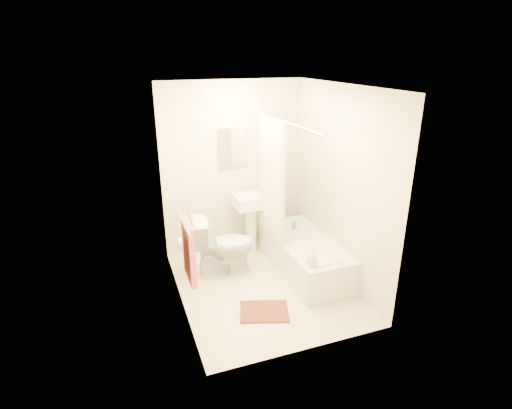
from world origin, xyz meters
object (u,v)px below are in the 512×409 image
object	(u,v)px
sink	(251,221)
bath_mat	(264,311)
toilet	(224,246)
soap_bottle	(312,259)
bathtub	(304,255)

from	to	relation	value
sink	bath_mat	size ratio (longest dim) A/B	1.77
toilet	soap_bottle	xyz separation A→B (m)	(0.78, -0.95, 0.15)
toilet	bath_mat	distance (m)	1.09
bathtub	bath_mat	bearing A→B (deg)	-140.39
toilet	sink	distance (m)	0.71
sink	soap_bottle	xyz separation A→B (m)	(0.24, -1.40, 0.06)
toilet	sink	world-z (taller)	sink
sink	bathtub	xyz separation A→B (m)	(0.47, -0.76, -0.26)
toilet	bathtub	distance (m)	1.07
toilet	bathtub	xyz separation A→B (m)	(1.01, -0.31, -0.17)
sink	bath_mat	bearing A→B (deg)	-105.38
sink	soap_bottle	world-z (taller)	sink
bathtub	soap_bottle	world-z (taller)	soap_bottle
sink	bathtub	world-z (taller)	sink
bath_mat	soap_bottle	bearing A→B (deg)	5.11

